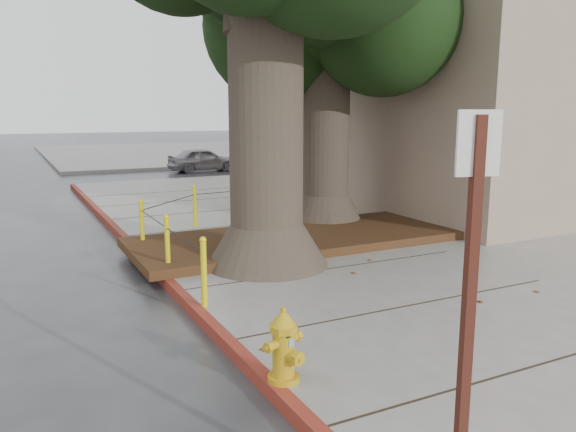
% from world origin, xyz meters
% --- Properties ---
extents(ground, '(140.00, 140.00, 0.00)m').
position_xyz_m(ground, '(0.00, 0.00, 0.00)').
color(ground, '#28282B').
rests_on(ground, ground).
extents(sidewalk_main, '(16.00, 26.00, 0.15)m').
position_xyz_m(sidewalk_main, '(6.00, 2.50, 0.07)').
color(sidewalk_main, slate).
rests_on(sidewalk_main, ground).
extents(sidewalk_far, '(16.00, 20.00, 0.15)m').
position_xyz_m(sidewalk_far, '(6.00, 30.00, 0.07)').
color(sidewalk_far, slate).
rests_on(sidewalk_far, ground).
extents(curb_red, '(0.14, 26.00, 0.16)m').
position_xyz_m(curb_red, '(-2.00, 2.50, 0.07)').
color(curb_red, maroon).
rests_on(curb_red, ground).
extents(planter_bed, '(6.40, 2.60, 0.16)m').
position_xyz_m(planter_bed, '(0.90, 3.90, 0.23)').
color(planter_bed, black).
rests_on(planter_bed, sidewalk_main).
extents(building_corner, '(12.00, 13.00, 10.00)m').
position_xyz_m(building_corner, '(10.00, 8.50, 5.00)').
color(building_corner, gray).
rests_on(building_corner, ground).
extents(building_side_white, '(10.00, 10.00, 9.00)m').
position_xyz_m(building_side_white, '(16.00, 26.00, 4.50)').
color(building_side_white, silver).
rests_on(building_side_white, ground).
extents(building_side_grey, '(12.00, 14.00, 12.00)m').
position_xyz_m(building_side_grey, '(22.00, 32.00, 6.00)').
color(building_side_grey, slate).
rests_on(building_side_grey, ground).
extents(tree_far, '(4.50, 3.80, 7.17)m').
position_xyz_m(tree_far, '(2.64, 5.32, 5.02)').
color(tree_far, '#4C3F33').
rests_on(tree_far, sidewalk_main).
extents(bollard_ring, '(3.79, 5.39, 0.95)m').
position_xyz_m(bollard_ring, '(-0.87, 4.38, 0.66)').
color(bollard_ring, yellow).
rests_on(bollard_ring, sidewalk_main).
extents(fire_hydrant, '(0.39, 0.39, 0.73)m').
position_xyz_m(fire_hydrant, '(-1.90, -1.14, 0.51)').
color(fire_hydrant, gold).
rests_on(fire_hydrant, sidewalk_main).
extents(signpost, '(0.25, 0.09, 2.54)m').
position_xyz_m(signpost, '(-1.86, -3.37, 1.59)').
color(signpost, '#471911').
rests_on(signpost, sidewalk_main).
extents(car_silver, '(3.16, 1.30, 1.07)m').
position_xyz_m(car_silver, '(3.94, 18.72, 0.54)').
color(car_silver, '#939398').
rests_on(car_silver, ground).
extents(car_red, '(3.82, 1.68, 1.22)m').
position_xyz_m(car_red, '(9.42, 18.52, 0.61)').
color(car_red, maroon).
rests_on(car_red, ground).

